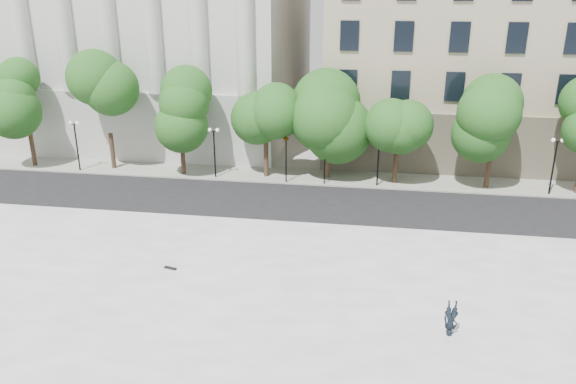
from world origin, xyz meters
name	(u,v)px	position (x,y,z in m)	size (l,w,h in m)	color
ground	(205,368)	(0.00, 0.00, 0.00)	(160.00, 160.00, 0.00)	#A7A59E
plaza	(224,321)	(0.00, 3.00, 0.23)	(44.00, 22.00, 0.45)	white
street	(280,204)	(0.00, 18.00, 0.01)	(60.00, 8.00, 0.02)	black
far_sidewalk	(293,176)	(0.00, 24.00, 0.06)	(60.00, 4.00, 0.12)	#ACA99F
building_west	(146,0)	(-17.00, 38.57, 12.89)	(31.50, 27.65, 25.60)	beige
building_east	(531,21)	(20.00, 38.91, 11.14)	(36.00, 26.15, 23.00)	tan
traffic_light_west	(286,136)	(-0.25, 22.30, 3.71)	(0.68, 1.80, 4.21)	black
traffic_light_east	(325,138)	(2.67, 22.30, 3.68)	(0.79, 1.73, 4.18)	black
person_lying	(450,330)	(9.75, 3.12, 0.67)	(0.59, 0.38, 1.60)	black
skateboard	(170,268)	(-3.89, 6.93, 0.49)	(0.69, 0.18, 0.07)	black
street_trees	(288,115)	(-0.32, 23.45, 5.05)	(46.58, 5.23, 7.67)	#382619
lamp_posts	(300,146)	(0.74, 22.60, 2.94)	(37.08, 0.28, 4.56)	black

